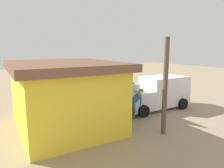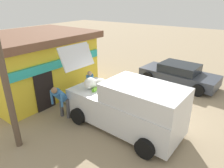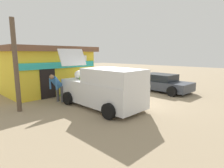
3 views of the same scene
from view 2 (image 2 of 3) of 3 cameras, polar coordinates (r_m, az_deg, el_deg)
ground_plane at (r=8.87m, az=7.75°, el=-8.12°), size 60.00×60.00×0.00m
storefront_bar at (r=11.05m, az=-21.03°, el=5.63°), size 5.89×4.76×3.01m
delivery_van at (r=7.42m, az=4.32°, el=-6.10°), size 2.35×4.91×2.83m
parked_sedan at (r=12.16m, az=18.29°, el=2.63°), size 2.45×4.40×1.18m
vendor_standing at (r=9.38m, az=-6.19°, el=-0.15°), size 0.56×0.40×1.54m
customer_bending at (r=8.20m, az=-14.32°, el=-4.07°), size 0.73×0.58×1.52m
unloaded_banana_pile at (r=9.81m, az=-12.21°, el=-3.91°), size 0.74×0.79×0.43m
paint_bucket at (r=11.26m, az=-2.52°, el=0.10°), size 0.31×0.31×0.35m
utility_pole at (r=6.78m, az=-27.46°, el=-1.55°), size 0.20×0.20×4.07m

